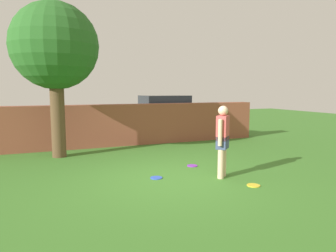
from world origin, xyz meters
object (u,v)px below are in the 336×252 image
car (164,115)px  tree (55,48)px  frisbee_blue (156,178)px  frisbee_yellow (253,185)px  person (223,138)px  frisbee_purple (192,166)px

car → tree: bearing=-145.4°
frisbee_blue → frisbee_yellow: (1.67, -1.28, 0.00)m
frisbee_yellow → person: bearing=108.4°
tree → car: size_ratio=1.05×
frisbee_blue → person: bearing=-18.9°
frisbee_blue → frisbee_yellow: same height
car → frisbee_yellow: bearing=-99.0°
frisbee_yellow → frisbee_purple: size_ratio=1.00×
frisbee_yellow → frisbee_purple: bearing=102.3°
person → car: bearing=34.8°
frisbee_blue → frisbee_purple: (1.24, 0.69, 0.00)m
car → frisbee_blue: bearing=-114.0°
person → frisbee_yellow: 1.22m
tree → frisbee_blue: tree is taller
car → frisbee_yellow: (-1.09, -7.78, -0.85)m
frisbee_purple → tree: bearing=141.6°
tree → person: tree is taller
tree → person: (3.30, -3.65, -2.26)m
car → frisbee_purple: size_ratio=15.67×
frisbee_purple → frisbee_blue: bearing=-151.1°
person → frisbee_blue: 1.73m
person → car: (1.35, 6.98, -0.04)m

